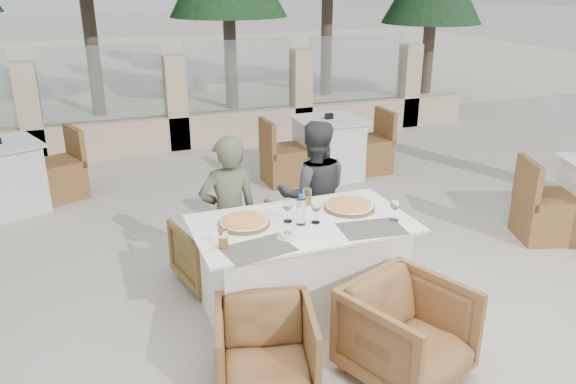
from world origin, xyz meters
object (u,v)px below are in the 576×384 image
object	(u,v)px
dining_table	(302,269)
olive_dish	(288,235)
wine_glass_centre	(288,210)
diner_left	(229,215)
armchair_far_right	(310,231)
pizza_left	(244,222)
beer_glass_right	(307,197)
bg_table_b	(328,148)
armchair_far_left	(214,251)
wine_glass_corner	(395,209)
armchair_near_right	(407,333)
bg_table_a	(3,178)
armchair_near_left	(266,350)
water_bottle	(301,210)
beer_glass_left	(223,239)
wine_glass_near	(316,211)
diner_right	(314,195)
pizza_right	(349,206)

from	to	relation	value
dining_table	olive_dish	size ratio (longest dim) A/B	14.55
dining_table	wine_glass_centre	xyz separation A→B (m)	(-0.10, 0.05, 0.48)
wine_glass_centre	diner_left	world-z (taller)	diner_left
armchair_far_right	pizza_left	bearing A→B (deg)	30.67
beer_glass_right	bg_table_b	distance (m)	2.91
pizza_left	armchair_far_left	xyz separation A→B (m)	(-0.10, 0.63, -0.52)
armchair_far_left	bg_table_b	distance (m)	2.93
wine_glass_corner	olive_dish	size ratio (longest dim) A/B	1.67
olive_dish	armchair_near_right	world-z (taller)	olive_dish
armchair_far_left	armchair_far_right	distance (m)	0.91
olive_dish	bg_table_a	distance (m)	3.91
dining_table	bg_table_a	size ratio (longest dim) A/B	0.98
dining_table	pizza_left	distance (m)	0.59
armchair_near_left	bg_table_a	size ratio (longest dim) A/B	0.38
water_bottle	diner_left	xyz separation A→B (m)	(-0.38, 0.59, -0.23)
wine_glass_corner	bg_table_b	xyz separation A→B (m)	(0.87, 3.05, -0.48)
armchair_far_right	diner_left	xyz separation A→B (m)	(-0.81, -0.23, 0.37)
wine_glass_corner	diner_left	bearing A→B (deg)	143.61
wine_glass_centre	beer_glass_left	distance (m)	0.60
water_bottle	wine_glass_near	distance (m)	0.11
pizza_left	water_bottle	xyz separation A→B (m)	(0.39, -0.13, 0.09)
water_bottle	wine_glass_corner	bearing A→B (deg)	-15.38
beer_glass_left	dining_table	bearing A→B (deg)	16.73
wine_glass_corner	diner_right	size ratio (longest dim) A/B	0.14
water_bottle	beer_glass_right	xyz separation A→B (m)	(0.19, 0.33, -0.05)
olive_dish	beer_glass_left	bearing A→B (deg)	179.05
water_bottle	wine_glass_centre	world-z (taller)	water_bottle
armchair_near_left	bg_table_b	distance (m)	4.11
pizza_left	armchair_far_left	distance (m)	0.82
diner_left	bg_table_b	world-z (taller)	diner_left
pizza_left	bg_table_a	distance (m)	3.54
armchair_far_left	bg_table_b	xyz separation A→B (m)	(2.03, 2.11, 0.11)
wine_glass_centre	armchair_near_left	size ratio (longest dim) A/B	0.30
pizza_left	beer_glass_left	world-z (taller)	beer_glass_left
pizza_right	bg_table_b	distance (m)	2.97
pizza_right	bg_table_b	world-z (taller)	pizza_right
armchair_near_left	armchair_far_left	bearing A→B (deg)	102.79
water_bottle	olive_dish	xyz separation A→B (m)	(-0.17, -0.17, -0.09)
dining_table	wine_glass_near	size ratio (longest dim) A/B	8.70
pizza_right	armchair_far_left	xyz separation A→B (m)	(-0.94, 0.62, -0.52)
beer_glass_left	armchair_near_right	bearing A→B (deg)	-35.81
water_bottle	diner_right	bearing A→B (deg)	60.49
pizza_left	armchair_near_left	bearing A→B (deg)	-98.35
pizza_left	olive_dish	size ratio (longest dim) A/B	3.37
olive_dish	diner_right	world-z (taller)	diner_right
wine_glass_corner	beer_glass_left	bearing A→B (deg)	179.19
wine_glass_corner	bg_table_b	distance (m)	3.21
water_bottle	beer_glass_right	bearing A→B (deg)	60.63
pizza_right	beer_glass_left	world-z (taller)	beer_glass_left
wine_glass_centre	beer_glass_right	xyz separation A→B (m)	(0.26, 0.25, -0.02)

